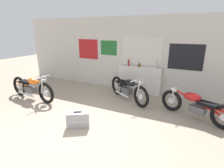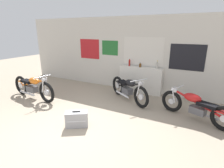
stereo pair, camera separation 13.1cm
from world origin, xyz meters
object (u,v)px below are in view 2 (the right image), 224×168
(motorcycle_red, at_px, (195,106))
(motorcycle_orange, at_px, (33,87))
(hard_case_silver, at_px, (77,119))
(bottle_center, at_px, (157,65))
(bottle_left_center, at_px, (140,65))
(motorcycle_black, at_px, (128,89))
(bottle_leftmost, at_px, (129,62))

(motorcycle_red, relative_size, motorcycle_orange, 0.89)
(motorcycle_orange, distance_m, hard_case_silver, 2.65)
(bottle_center, distance_m, hard_case_silver, 3.43)
(motorcycle_red, bearing_deg, bottle_left_center, 146.03)
(bottle_left_center, distance_m, motorcycle_black, 1.12)
(bottle_left_center, distance_m, motorcycle_orange, 3.87)
(bottle_left_center, xyz_separation_m, bottle_center, (0.61, 0.03, 0.05))
(motorcycle_black, bearing_deg, motorcycle_orange, -155.39)
(motorcycle_black, bearing_deg, bottle_left_center, 85.58)
(bottle_center, distance_m, motorcycle_black, 1.36)
(bottle_center, height_order, motorcycle_black, bottle_center)
(motorcycle_red, height_order, motorcycle_orange, motorcycle_orange)
(motorcycle_red, bearing_deg, bottle_leftmost, 150.71)
(bottle_center, relative_size, motorcycle_orange, 0.13)
(bottle_center, distance_m, motorcycle_orange, 4.40)
(bottle_left_center, xyz_separation_m, motorcycle_black, (-0.07, -0.91, -0.66))
(bottle_left_center, distance_m, hard_case_silver, 3.23)
(motorcycle_red, xyz_separation_m, hard_case_silver, (-2.55, -1.71, -0.19))
(bottle_center, bearing_deg, motorcycle_red, -44.67)
(bottle_left_center, distance_m, bottle_center, 0.61)
(bottle_leftmost, bearing_deg, motorcycle_black, -68.71)
(bottle_leftmost, relative_size, motorcycle_black, 0.17)
(motorcycle_red, distance_m, motorcycle_black, 2.13)
(bottle_center, bearing_deg, bottle_leftmost, -179.09)
(hard_case_silver, bearing_deg, bottle_left_center, 80.04)
(bottle_center, bearing_deg, motorcycle_orange, -147.85)
(bottle_leftmost, relative_size, motorcycle_orange, 0.14)
(bottle_leftmost, relative_size, bottle_left_center, 1.83)
(bottle_leftmost, height_order, hard_case_silver, bottle_leftmost)
(motorcycle_red, bearing_deg, motorcycle_orange, -169.71)
(bottle_leftmost, bearing_deg, motorcycle_red, -29.29)
(bottle_leftmost, bearing_deg, bottle_left_center, -1.78)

